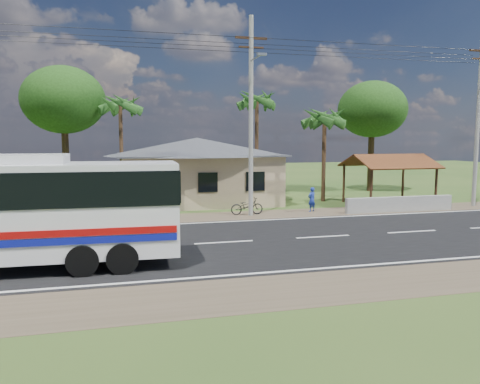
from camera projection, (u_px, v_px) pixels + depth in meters
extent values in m
plane|color=#2B4A1A|center=(224.00, 243.00, 19.60)|extent=(120.00, 120.00, 0.00)
cube|color=black|center=(224.00, 243.00, 19.60)|extent=(120.00, 10.00, 0.02)
cube|color=brown|center=(199.00, 217.00, 25.85)|extent=(120.00, 3.00, 0.01)
cube|color=brown|center=(273.00, 291.00, 13.35)|extent=(120.00, 3.00, 0.01)
cube|color=silver|center=(204.00, 223.00, 24.12)|extent=(120.00, 0.15, 0.01)
cube|color=silver|center=(255.00, 273.00, 15.08)|extent=(120.00, 0.15, 0.01)
cube|color=silver|center=(224.00, 242.00, 19.60)|extent=(120.00, 0.15, 0.01)
cube|color=tan|center=(197.00, 179.00, 32.17)|extent=(10.00, 8.00, 3.20)
cube|color=#4C4F54|center=(197.00, 155.00, 31.98)|extent=(10.60, 8.60, 0.10)
pyramid|color=#4C4F54|center=(197.00, 138.00, 31.85)|extent=(12.40, 10.00, 1.20)
cube|color=black|center=(158.00, 184.00, 27.55)|extent=(1.20, 0.08, 1.20)
cube|color=black|center=(208.00, 182.00, 28.29)|extent=(1.20, 0.08, 1.20)
cube|color=black|center=(255.00, 181.00, 29.04)|extent=(1.20, 0.08, 1.20)
cylinder|color=#3D2416|center=(371.00, 189.00, 28.55)|extent=(0.16, 0.16, 2.60)
cylinder|color=#3D2416|center=(344.00, 183.00, 32.01)|extent=(0.16, 0.16, 2.60)
cylinder|color=#3D2416|center=(436.00, 187.00, 29.69)|extent=(0.16, 0.16, 2.60)
cylinder|color=#3D2416|center=(403.00, 182.00, 33.15)|extent=(0.16, 0.16, 2.60)
cube|color=brown|center=(399.00, 161.00, 29.61)|extent=(5.20, 2.28, 0.90)
cube|color=brown|center=(380.00, 160.00, 31.72)|extent=(5.20, 2.28, 0.90)
cube|color=#3D2416|center=(389.00, 155.00, 30.63)|extent=(5.20, 0.12, 0.12)
cube|color=#9E9E99|center=(400.00, 204.00, 27.91)|extent=(7.00, 0.30, 0.90)
cylinder|color=#9E9E99|center=(251.00, 118.00, 25.97)|extent=(0.26, 0.26, 11.00)
cube|color=#3D2416|center=(251.00, 38.00, 25.48)|extent=(1.80, 0.12, 0.12)
cube|color=#3D2416|center=(251.00, 47.00, 25.54)|extent=(1.40, 0.10, 0.10)
cylinder|color=#9E9E99|center=(478.00, 120.00, 29.68)|extent=(0.26, 0.26, 11.00)
cylinder|color=gray|center=(256.00, 57.00, 24.65)|extent=(0.08, 2.00, 0.08)
cube|color=gray|center=(262.00, 54.00, 23.69)|extent=(0.50, 0.18, 0.12)
cylinder|color=black|center=(98.00, 34.00, 23.52)|extent=(16.00, 0.02, 0.02)
cylinder|color=black|center=(374.00, 48.00, 27.36)|extent=(15.00, 0.02, 0.02)
cylinder|color=#47301E|center=(324.00, 158.00, 32.19)|extent=(0.28, 0.28, 6.00)
cylinder|color=#47301E|center=(257.00, 146.00, 35.57)|extent=(0.28, 0.28, 7.50)
cylinder|color=#47301E|center=(121.00, 150.00, 33.60)|extent=(0.28, 0.28, 7.00)
cylinder|color=#47301E|center=(66.00, 157.00, 34.60)|extent=(0.50, 0.50, 5.95)
ellipsoid|color=#18370F|center=(63.00, 100.00, 34.12)|extent=(6.00, 6.00, 4.92)
cylinder|color=#47301E|center=(371.00, 157.00, 38.64)|extent=(0.50, 0.50, 5.60)
ellipsoid|color=#18370F|center=(372.00, 109.00, 38.19)|extent=(5.60, 5.60, 4.59)
cube|color=silver|center=(17.00, 159.00, 15.11)|extent=(3.13, 1.75, 0.31)
cylinder|color=black|center=(83.00, 261.00, 14.77)|extent=(1.04, 0.39, 1.02)
cylinder|color=black|center=(90.00, 244.00, 17.06)|extent=(1.04, 0.39, 1.02)
cylinder|color=black|center=(123.00, 258.00, 15.03)|extent=(1.04, 0.39, 1.02)
cylinder|color=black|center=(124.00, 243.00, 17.32)|extent=(1.04, 0.39, 1.02)
imported|color=black|center=(247.00, 206.00, 26.77)|extent=(1.88, 0.68, 0.98)
imported|color=#1B3299|center=(312.00, 199.00, 27.86)|extent=(0.63, 0.53, 1.47)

